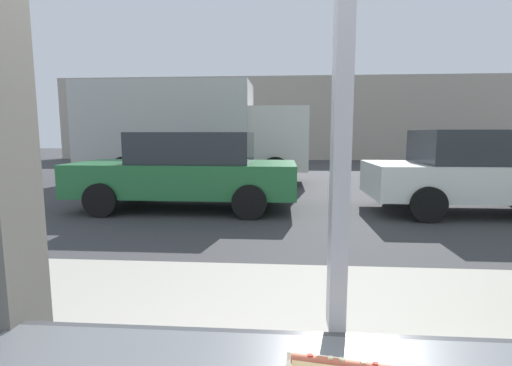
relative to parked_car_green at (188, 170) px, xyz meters
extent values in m
plane|color=#38383A|center=(2.11, 1.49, -0.82)|extent=(60.00, 60.00, 0.00)
cube|color=#9E998E|center=(2.11, -4.91, -0.76)|extent=(16.00, 2.80, 0.10)
cube|color=#35373A|center=(2.11, -6.48, 0.14)|extent=(1.99, 0.02, 0.02)
cube|color=#9E9EA3|center=(2.11, -6.43, 0.92)|extent=(0.05, 0.08, 1.54)
cube|color=#A89E8E|center=(2.11, 15.54, 1.66)|extent=(28.00, 1.20, 4.95)
cube|color=silver|center=(2.09, -6.64, 0.16)|extent=(0.26, 0.05, 0.03)
cylinder|color=#9E4733|center=(2.08, -6.68, 0.19)|extent=(0.23, 0.06, 0.03)
cube|color=red|center=(2.16, -6.69, 0.20)|extent=(0.01, 0.01, 0.01)
cube|color=beige|center=(2.06, -6.68, 0.20)|extent=(0.01, 0.01, 0.01)
cube|color=beige|center=(2.09, -6.68, 0.20)|extent=(0.02, 0.01, 0.01)
cube|color=beige|center=(2.14, -6.69, 0.20)|extent=(0.01, 0.01, 0.01)
cube|color=red|center=(2.01, -6.67, 0.20)|extent=(0.01, 0.01, 0.01)
cube|color=#236B38|center=(-0.05, 0.00, -0.17)|extent=(4.51, 1.80, 0.65)
cube|color=#282D33|center=(0.13, 0.00, 0.46)|extent=(2.35, 1.58, 0.61)
cylinder|color=black|center=(1.35, 0.90, -0.50)|extent=(0.64, 0.18, 0.64)
cylinder|color=black|center=(1.35, -0.90, -0.50)|extent=(0.64, 0.18, 0.64)
cylinder|color=black|center=(-1.45, 0.90, -0.50)|extent=(0.64, 0.18, 0.64)
cylinder|color=black|center=(-1.45, -0.90, -0.50)|extent=(0.64, 0.18, 0.64)
cube|color=silver|center=(5.84, 0.00, -0.17)|extent=(4.32, 1.80, 0.66)
cube|color=#282D33|center=(5.74, 0.00, 0.48)|extent=(2.25, 1.58, 0.65)
cylinder|color=black|center=(4.50, 0.90, -0.50)|extent=(0.64, 0.18, 0.64)
cylinder|color=black|center=(4.50, -0.90, -0.50)|extent=(0.64, 0.18, 0.64)
cube|color=beige|center=(-1.71, 4.21, 0.97)|extent=(5.28, 2.20, 2.67)
cube|color=beige|center=(1.73, 4.21, 0.58)|extent=(1.90, 2.10, 1.90)
cylinder|color=black|center=(1.73, 5.26, -0.37)|extent=(0.90, 0.24, 0.90)
cylinder|color=black|center=(1.73, 3.16, -0.37)|extent=(0.90, 0.24, 0.90)
cylinder|color=black|center=(-2.69, 5.31, -0.37)|extent=(0.90, 0.24, 0.90)
cylinder|color=black|center=(-2.69, 3.11, -0.37)|extent=(0.90, 0.24, 0.90)
camera|label=1|loc=(1.94, -7.51, 0.73)|focal=26.09mm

